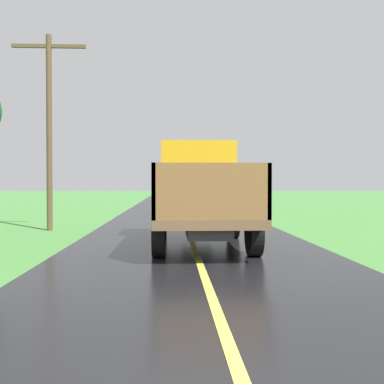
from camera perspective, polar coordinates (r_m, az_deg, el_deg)
The scene contains 2 objects.
banana_truck_near at distance 12.39m, azimuth 0.93°, elevation 0.13°, with size 2.38×5.82×2.80m.
utility_pole_roadside at distance 17.16m, azimuth -17.44°, elevation 8.26°, with size 2.59×0.20×6.96m.
Camera 1 is at (-0.57, -2.46, 1.69)m, focal length 42.64 mm.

